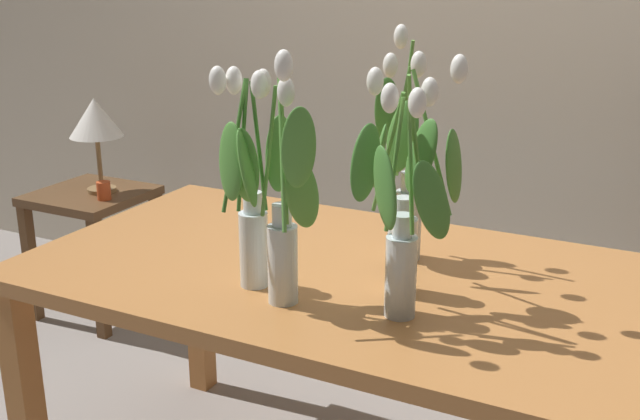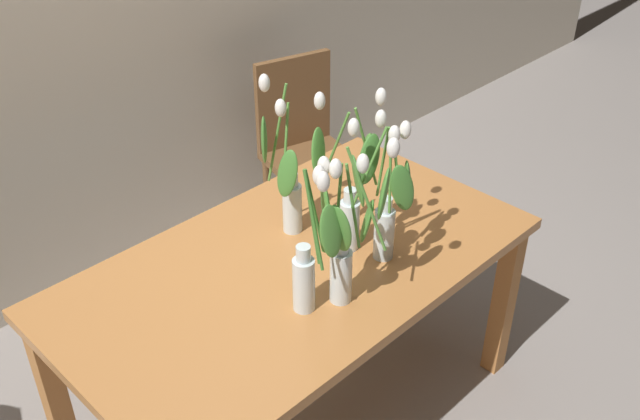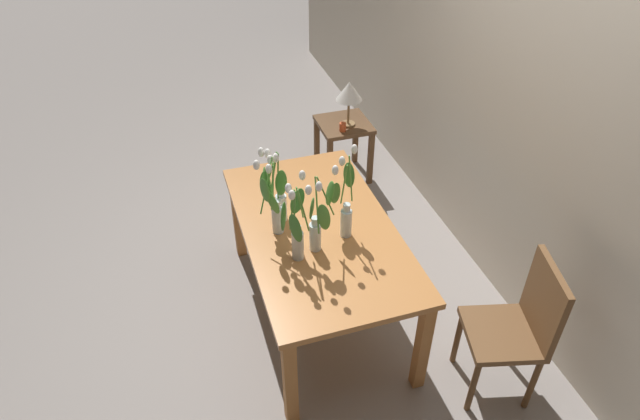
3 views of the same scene
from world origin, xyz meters
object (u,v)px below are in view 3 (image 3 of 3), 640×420
tulip_vase_3 (319,224)px  side_table (344,134)px  tulip_vase_1 (345,208)px  tulip_vase_2 (273,205)px  table_lamp (349,92)px  dining_table (318,239)px  tulip_vase_0 (298,227)px  tulip_vase_4 (277,194)px  dining_chair (518,324)px  pillar_candle (343,127)px

tulip_vase_3 → side_table: (-1.71, 0.77, -0.49)m
tulip_vase_1 → tulip_vase_2: bearing=-106.6°
tulip_vase_2 → table_lamp: size_ratio=1.44×
dining_table → tulip_vase_2: tulip_vase_2 is taller
tulip_vase_0 → tulip_vase_4: 0.35m
tulip_vase_4 → dining_chair: 1.55m
dining_table → side_table: size_ratio=2.91×
tulip_vase_3 → tulip_vase_4: tulip_vase_3 is taller
dining_table → tulip_vase_3: 0.34m
tulip_vase_2 → side_table: (-1.49, 0.98, -0.52)m
tulip_vase_2 → tulip_vase_3: tulip_vase_2 is taller
tulip_vase_2 → table_lamp: (-1.45, 1.00, -0.09)m
tulip_vase_1 → table_lamp: 1.68m
tulip_vase_3 → table_lamp: tulip_vase_3 is taller
dining_table → tulip_vase_3: (0.19, -0.05, 0.28)m
tulip_vase_0 → dining_chair: tulip_vase_0 is taller
dining_chair → pillar_candle: (-2.27, -0.23, 0.06)m
tulip_vase_2 → tulip_vase_3: size_ratio=1.04×
dining_table → tulip_vase_0: tulip_vase_0 is taller
tulip_vase_3 → tulip_vase_4: 0.36m
tulip_vase_4 → dining_chair: size_ratio=0.57×
tulip_vase_2 → dining_chair: bearing=51.5°
tulip_vase_1 → side_table: 1.78m
side_table → table_lamp: (0.05, 0.02, 0.42)m
side_table → tulip_vase_2: bearing=-33.2°
tulip_vase_1 → tulip_vase_4: 0.42m
tulip_vase_2 → table_lamp: bearing=145.5°
tulip_vase_3 → pillar_candle: (-1.58, 0.71, -0.34)m
pillar_candle → tulip_vase_0: bearing=-27.6°
tulip_vase_1 → tulip_vase_4: (-0.22, -0.35, 0.02)m
tulip_vase_2 → tulip_vase_3: 0.30m
tulip_vase_1 → side_table: size_ratio=1.07×
tulip_vase_3 → table_lamp: bearing=154.7°
tulip_vase_2 → dining_chair: size_ratio=0.62×
side_table → table_lamp: 0.43m
dining_table → tulip_vase_0: bearing=-40.4°
dining_table → tulip_vase_2: (-0.02, -0.26, 0.30)m
tulip_vase_2 → side_table: tulip_vase_2 is taller
dining_table → tulip_vase_1: tulip_vase_1 is taller
dining_table → table_lamp: size_ratio=4.02×
tulip_vase_2 → pillar_candle: bearing=146.1°
dining_chair → tulip_vase_2: bearing=-128.5°
dining_table → table_lamp: table_lamp is taller
tulip_vase_1 → pillar_candle: (-1.48, 0.51, -0.34)m
tulip_vase_4 → side_table: bearing=146.2°
tulip_vase_2 → side_table: 1.86m
tulip_vase_4 → dining_table: bearing=59.2°
tulip_vase_3 → pillar_candle: tulip_vase_3 is taller
tulip_vase_3 → dining_chair: (0.69, 0.93, -0.40)m
dining_table → table_lamp: 1.65m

